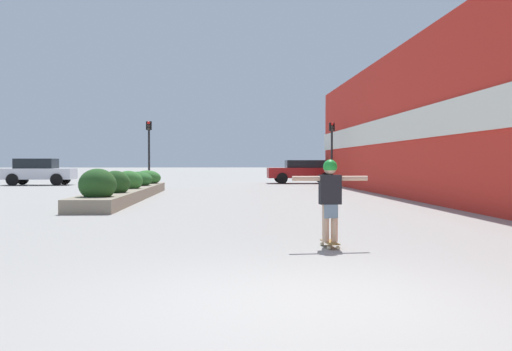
# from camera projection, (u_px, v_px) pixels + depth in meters

# --- Properties ---
(ground_plane) EXTENTS (300.00, 300.00, 0.00)m
(ground_plane) POSITION_uv_depth(u_px,v_px,m) (301.00, 303.00, 5.31)
(ground_plane) COLOR gray
(building_wall_right) EXTENTS (0.67, 37.13, 5.65)m
(building_wall_right) POSITION_uv_depth(u_px,v_px,m) (436.00, 116.00, 18.23)
(building_wall_right) COLOR red
(building_wall_right) RESTS_ON ground_plane
(planter_box) EXTENTS (1.31, 12.62, 1.15)m
(planter_box) POSITION_uv_depth(u_px,v_px,m) (128.00, 189.00, 20.65)
(planter_box) COLOR gray
(planter_box) RESTS_ON ground_plane
(skateboard) EXTENTS (0.23, 0.61, 0.09)m
(skateboard) POSITION_uv_depth(u_px,v_px,m) (330.00, 243.00, 8.80)
(skateboard) COLOR olive
(skateboard) RESTS_ON ground_plane
(skateboarder) EXTENTS (1.19, 0.22, 1.27)m
(skateboarder) POSITION_uv_depth(u_px,v_px,m) (330.00, 192.00, 8.78)
(skateboarder) COLOR tan
(skateboarder) RESTS_ON skateboard
(car_leftmost) EXTENTS (4.60, 2.05, 1.48)m
(car_leftmost) POSITION_uv_depth(u_px,v_px,m) (418.00, 171.00, 36.39)
(car_leftmost) COLOR black
(car_leftmost) RESTS_ON ground_plane
(car_center_left) EXTENTS (4.00, 1.85, 1.55)m
(car_center_left) POSITION_uv_depth(u_px,v_px,m) (38.00, 171.00, 33.28)
(car_center_left) COLOR silver
(car_center_left) RESTS_ON ground_plane
(car_center_right) EXTENTS (4.35, 1.91, 1.47)m
(car_center_right) POSITION_uv_depth(u_px,v_px,m) (303.00, 171.00, 36.08)
(car_center_right) COLOR maroon
(car_center_right) RESTS_ON ground_plane
(traffic_light_left) EXTENTS (0.28, 0.30, 3.46)m
(traffic_light_left) POSITION_uv_depth(u_px,v_px,m) (149.00, 142.00, 29.67)
(traffic_light_left) COLOR black
(traffic_light_left) RESTS_ON ground_plane
(traffic_light_right) EXTENTS (0.28, 0.30, 3.46)m
(traffic_light_right) POSITION_uv_depth(u_px,v_px,m) (332.00, 143.00, 30.58)
(traffic_light_right) COLOR black
(traffic_light_right) RESTS_ON ground_plane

